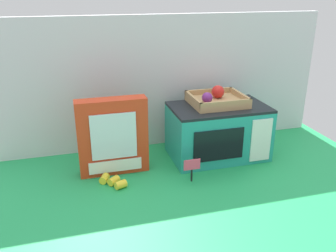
{
  "coord_description": "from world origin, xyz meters",
  "views": [
    {
      "loc": [
        -0.44,
        -1.4,
        0.75
      ],
      "look_at": [
        -0.05,
        0.01,
        0.18
      ],
      "focal_mm": 38.28,
      "sensor_mm": 36.0,
      "label": 1
    }
  ],
  "objects_px": {
    "toy_microwave": "(218,131)",
    "cookie_set_box": "(113,137)",
    "food_groups_crate": "(216,100)",
    "loose_toy_banana": "(113,181)",
    "price_sign": "(191,167)"
  },
  "relations": [
    {
      "from": "toy_microwave",
      "to": "cookie_set_box",
      "type": "xyz_separation_m",
      "value": [
        -0.49,
        -0.03,
        0.04
      ]
    },
    {
      "from": "food_groups_crate",
      "to": "loose_toy_banana",
      "type": "height_order",
      "value": "food_groups_crate"
    },
    {
      "from": "food_groups_crate",
      "to": "price_sign",
      "type": "bearing_deg",
      "value": -130.49
    },
    {
      "from": "toy_microwave",
      "to": "cookie_set_box",
      "type": "bearing_deg",
      "value": -176.39
    },
    {
      "from": "toy_microwave",
      "to": "cookie_set_box",
      "type": "distance_m",
      "value": 0.49
    },
    {
      "from": "food_groups_crate",
      "to": "loose_toy_banana",
      "type": "bearing_deg",
      "value": -161.55
    },
    {
      "from": "toy_microwave",
      "to": "price_sign",
      "type": "relative_size",
      "value": 4.39
    },
    {
      "from": "loose_toy_banana",
      "to": "cookie_set_box",
      "type": "bearing_deg",
      "value": 78.41
    },
    {
      "from": "toy_microwave",
      "to": "loose_toy_banana",
      "type": "distance_m",
      "value": 0.54
    },
    {
      "from": "price_sign",
      "to": "loose_toy_banana",
      "type": "distance_m",
      "value": 0.32
    },
    {
      "from": "toy_microwave",
      "to": "loose_toy_banana",
      "type": "xyz_separation_m",
      "value": [
        -0.51,
        -0.14,
        -0.11
      ]
    },
    {
      "from": "cookie_set_box",
      "to": "toy_microwave",
      "type": "bearing_deg",
      "value": 3.61
    },
    {
      "from": "cookie_set_box",
      "to": "price_sign",
      "type": "distance_m",
      "value": 0.35
    },
    {
      "from": "toy_microwave",
      "to": "food_groups_crate",
      "type": "xyz_separation_m",
      "value": [
        -0.0,
        0.03,
        0.15
      ]
    },
    {
      "from": "cookie_set_box",
      "to": "loose_toy_banana",
      "type": "bearing_deg",
      "value": -101.59
    }
  ]
}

